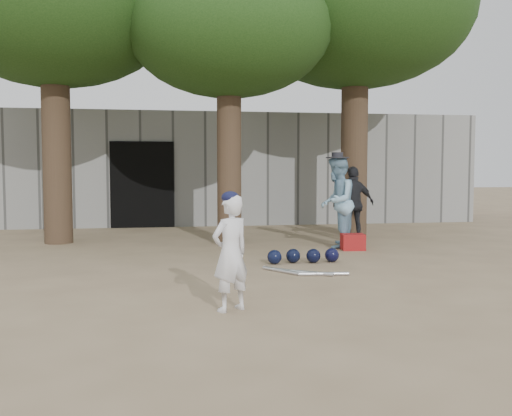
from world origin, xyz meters
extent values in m
plane|color=#937C5E|center=(0.00, 0.00, 0.00)|extent=(70.00, 70.00, 0.00)
imported|color=white|center=(-0.02, -1.08, 0.62)|extent=(0.54, 0.48, 1.24)
imported|color=#81ACC8|center=(2.58, 3.44, 0.88)|extent=(0.98, 1.06, 1.75)
imported|color=black|center=(3.23, 4.34, 0.78)|extent=(0.95, 0.49, 1.56)
cube|color=#A41B15|center=(2.77, 3.05, 0.15)|extent=(0.45, 0.36, 0.30)
cube|color=gray|center=(0.00, 8.00, 1.50)|extent=(16.00, 0.35, 3.00)
cube|color=black|center=(-1.20, 7.80, 1.10)|extent=(1.60, 0.08, 2.20)
cube|color=slate|center=(0.00, 10.50, 1.50)|extent=(16.00, 5.00, 3.00)
sphere|color=black|center=(1.02, 1.74, 0.12)|extent=(0.23, 0.23, 0.23)
sphere|color=black|center=(1.34, 1.81, 0.12)|extent=(0.23, 0.23, 0.23)
sphere|color=black|center=(1.66, 1.76, 0.12)|extent=(0.23, 0.23, 0.23)
sphere|color=black|center=(1.98, 1.79, 0.12)|extent=(0.23, 0.23, 0.23)
cylinder|color=silver|center=(0.97, 1.03, 0.03)|extent=(0.45, 0.63, 0.06)
cylinder|color=silver|center=(1.15, 0.91, 0.03)|extent=(0.58, 0.52, 0.06)
cylinder|color=silver|center=(1.33, 0.79, 0.03)|extent=(0.63, 0.45, 0.06)
cylinder|color=silver|center=(1.51, 0.67, 0.03)|extent=(0.72, 0.14, 0.06)
cylinder|color=brown|center=(-2.80, 5.00, 2.75)|extent=(0.56, 0.56, 5.50)
ellipsoid|color=#284C19|center=(-2.80, 5.00, 4.70)|extent=(4.80, 4.80, 3.12)
cylinder|color=brown|center=(0.60, 4.20, 2.50)|extent=(0.48, 0.48, 5.00)
ellipsoid|color=#284C19|center=(0.60, 4.20, 4.20)|extent=(4.00, 4.00, 2.60)
cylinder|color=brown|center=(3.60, 5.40, 2.90)|extent=(0.60, 0.60, 5.80)
ellipsoid|color=#284C19|center=(3.60, 5.40, 5.00)|extent=(5.20, 5.20, 3.38)
camera|label=1|loc=(-0.75, -7.03, 1.52)|focal=40.00mm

